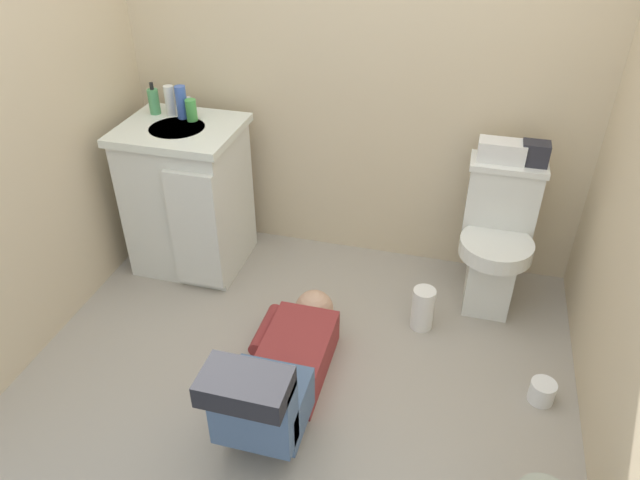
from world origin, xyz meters
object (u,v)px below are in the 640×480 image
at_px(bottle_white, 170,101).
at_px(toilet, 496,239).
at_px(faucet, 190,106).
at_px(paper_towel_roll, 423,308).
at_px(vanity_cabinet, 189,196).
at_px(soap_dispenser, 154,101).
at_px(toilet_paper_roll, 542,392).
at_px(toiletry_bag, 535,153).
at_px(person_plumber, 280,371).
at_px(bottle_blue, 181,102).
at_px(bottle_green, 191,110).
at_px(tissue_box, 502,151).

bearing_deg(bottle_white, toilet, -1.49).
bearing_deg(faucet, bottle_white, -170.25).
distance_m(bottle_white, paper_towel_roll, 1.66).
relative_size(toilet, bottle_white, 4.82).
distance_m(toilet, paper_towel_roll, 0.51).
xyz_separation_m(vanity_cabinet, soap_dispenser, (-0.19, 0.13, 0.47)).
bearing_deg(faucet, toilet_paper_roll, -20.99).
relative_size(toiletry_bag, bottle_white, 0.80).
height_order(faucet, soap_dispenser, soap_dispenser).
bearing_deg(toiletry_bag, paper_towel_roll, -134.65).
height_order(person_plumber, bottle_white, bottle_white).
relative_size(bottle_white, toilet_paper_roll, 1.41).
distance_m(soap_dispenser, paper_towel_roll, 1.74).
height_order(faucet, bottle_blue, bottle_blue).
bearing_deg(vanity_cabinet, bottle_white, 128.17).
bearing_deg(soap_dispenser, bottle_blue, -5.79).
height_order(faucet, person_plumber, faucet).
height_order(toilet, vanity_cabinet, vanity_cabinet).
bearing_deg(bottle_white, toiletry_bag, 1.43).
distance_m(person_plumber, bottle_blue, 1.47).
distance_m(bottle_green, toilet_paper_roll, 2.13).
xyz_separation_m(vanity_cabinet, paper_towel_roll, (1.32, -0.24, -0.31)).
xyz_separation_m(tissue_box, toilet_paper_roll, (0.30, -0.75, -0.75)).
bearing_deg(toilet, faucet, 177.82).
bearing_deg(toilet_paper_roll, paper_towel_roll, 148.64).
height_order(bottle_blue, paper_towel_roll, bottle_blue).
xyz_separation_m(bottle_white, bottle_green, (0.13, -0.04, -0.02)).
distance_m(toiletry_bag, paper_towel_roll, 0.90).
xyz_separation_m(person_plumber, toilet_paper_roll, (1.08, 0.29, -0.13)).
height_order(paper_towel_roll, toilet_paper_roll, paper_towel_roll).
bearing_deg(faucet, tissue_box, 1.05).
xyz_separation_m(soap_dispenser, bottle_blue, (0.17, -0.02, 0.02)).
relative_size(tissue_box, bottle_white, 1.41).
relative_size(person_plumber, toiletry_bag, 8.59).
xyz_separation_m(bottle_white, paper_towel_roll, (1.42, -0.36, -0.79)).
xyz_separation_m(vanity_cabinet, bottle_green, (0.03, 0.09, 0.46)).
relative_size(person_plumber, toilet_paper_roll, 9.68).
bearing_deg(vanity_cabinet, person_plumber, -47.46).
bearing_deg(tissue_box, toilet, -63.57).
bearing_deg(toilet_paper_roll, toiletry_bag, 101.49).
xyz_separation_m(toilet, toiletry_bag, (0.10, 0.09, 0.44)).
xyz_separation_m(person_plumber, soap_dispenser, (-0.99, 0.99, 0.71)).
bearing_deg(toiletry_bag, bottle_white, -178.57).
xyz_separation_m(toilet, paper_towel_roll, (-0.30, -0.32, -0.26)).
relative_size(toilet, vanity_cabinet, 0.91).
bearing_deg(bottle_green, person_plumber, -51.48).
height_order(soap_dispenser, bottle_white, soap_dispenser).
bearing_deg(faucet, vanity_cabinet, -88.69).
bearing_deg(faucet, toiletry_bag, 0.96).
xyz_separation_m(tissue_box, bottle_white, (-1.67, -0.05, 0.10)).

